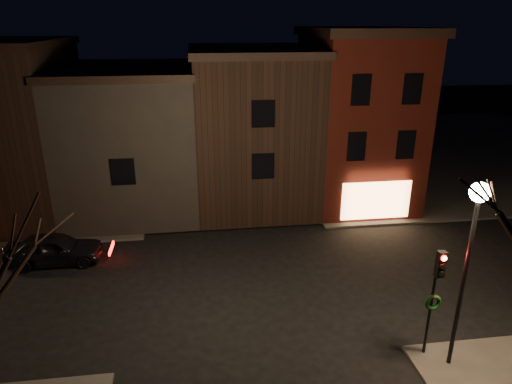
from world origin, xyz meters
TOP-DOWN VIEW (x-y plane):
  - ground at (0.00, 0.00)m, footprint 120.00×120.00m
  - sidewalk_far_right at (20.00, 20.00)m, footprint 30.00×30.00m
  - corner_building at (8.00, 9.47)m, footprint 6.50×8.50m
  - row_building_a at (1.50, 10.50)m, footprint 7.30×10.30m
  - row_building_b at (-5.75, 10.50)m, footprint 7.80×10.30m
  - row_building_c at (-13.00, 10.50)m, footprint 7.30×10.30m
  - street_lamp_near at (6.20, -6.00)m, footprint 0.60×0.60m
  - traffic_signal at (5.60, -5.51)m, footprint 0.58×0.38m
  - parked_car_a at (-8.94, 3.08)m, footprint 4.45×1.85m

SIDE VIEW (x-z plane):
  - ground at x=0.00m, z-range 0.00..0.00m
  - sidewalk_far_right at x=20.00m, z-range 0.00..0.12m
  - parked_car_a at x=-8.94m, z-range 0.00..1.51m
  - traffic_signal at x=5.60m, z-range 0.78..4.83m
  - row_building_b at x=-5.75m, z-range 0.13..8.53m
  - row_building_a at x=1.50m, z-range 0.13..9.53m
  - row_building_c at x=-13.00m, z-range 0.13..10.03m
  - street_lamp_near at x=6.20m, z-range 1.94..8.42m
  - corner_building at x=8.00m, z-range 0.15..10.65m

